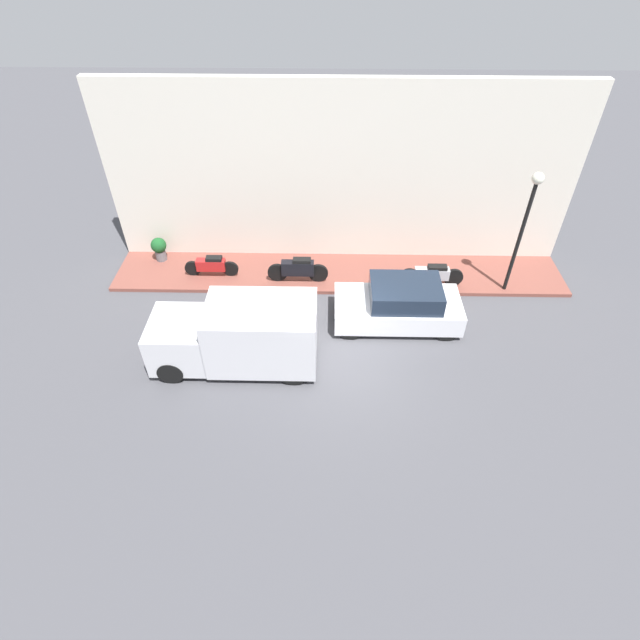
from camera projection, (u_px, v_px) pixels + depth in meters
name	position (u px, v px, depth m)	size (l,w,h in m)	color
ground_plane	(339.00, 360.00, 14.40)	(60.00, 60.00, 0.00)	#47474C
sidewalk	(338.00, 273.00, 17.50)	(2.24, 15.48, 0.13)	brown
building_facade	(340.00, 176.00, 16.46)	(0.30, 15.48, 6.17)	silver
parked_car	(399.00, 305.00, 15.22)	(1.77, 3.84, 1.45)	silver
delivery_van	(237.00, 335.00, 13.70)	(1.83, 4.56, 2.02)	silver
motorcycle_red	(211.00, 265.00, 17.05)	(0.30, 1.84, 0.74)	#B21E1E
scooter_silver	(432.00, 274.00, 16.61)	(0.30, 2.12, 0.78)	#B7B7BF
motorcycle_black	(298.00, 269.00, 16.75)	(0.30, 2.04, 0.89)	black
streetlamp	(527.00, 214.00, 14.88)	(0.35, 0.35, 4.13)	black
potted_plant	(159.00, 248.00, 17.70)	(0.54, 0.54, 0.87)	slate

